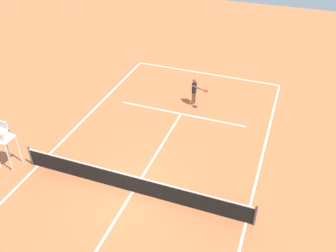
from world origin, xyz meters
TOP-DOWN VIEW (x-y plane):
  - ground_plane at (0.00, 0.00)m, footprint 60.00×60.00m
  - court_lines at (0.00, 0.00)m, footprint 10.17×24.58m
  - tennis_net at (0.00, 0.00)m, footprint 10.77×0.10m
  - player_serving at (-0.39, -8.05)m, footprint 1.17×0.92m
  - tennis_ball at (-0.43, -5.76)m, footprint 0.07×0.07m
  - umpire_chair at (6.29, 0.34)m, footprint 0.80×0.80m

SIDE VIEW (x-z plane):
  - ground_plane at x=0.00m, z-range 0.00..0.00m
  - court_lines at x=0.00m, z-range 0.00..0.01m
  - tennis_ball at x=-0.43m, z-range 0.00..0.07m
  - tennis_net at x=0.00m, z-range -0.04..1.03m
  - player_serving at x=-0.39m, z-range 0.16..1.83m
  - umpire_chair at x=6.29m, z-range 0.40..2.81m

